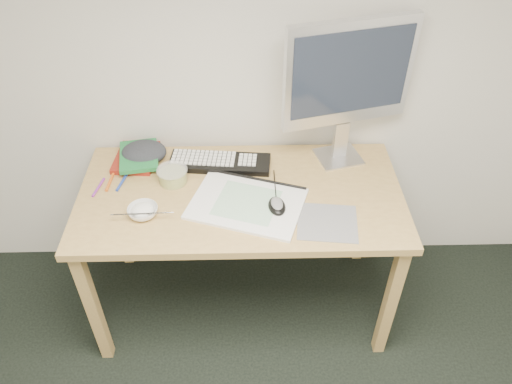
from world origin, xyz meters
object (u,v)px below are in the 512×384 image
at_px(monitor, 349,77).
at_px(rice_bowl, 143,212).
at_px(sketchpad, 247,204).
at_px(keyboard, 220,163).
at_px(desk, 241,207).

xyz_separation_m(monitor, rice_bowl, (-0.86, -0.38, -0.40)).
distance_m(sketchpad, keyboard, 0.30).
height_order(desk, sketchpad, sketchpad).
xyz_separation_m(desk, monitor, (0.46, 0.24, 0.50)).
relative_size(keyboard, rice_bowl, 3.72).
bearing_deg(monitor, sketchpad, -158.15).
bearing_deg(keyboard, sketchpad, -60.73).
bearing_deg(sketchpad, rice_bowl, -154.30).
distance_m(sketchpad, monitor, 0.68).
bearing_deg(rice_bowl, sketchpad, 7.14).
bearing_deg(desk, rice_bowl, -161.70).
bearing_deg(monitor, desk, -166.84).
bearing_deg(desk, keyboard, 115.72).
xyz_separation_m(keyboard, rice_bowl, (-0.30, -0.33, 0.01)).
bearing_deg(monitor, rice_bowl, -171.19).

